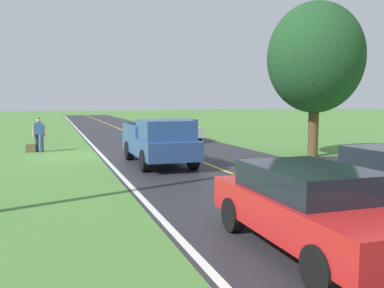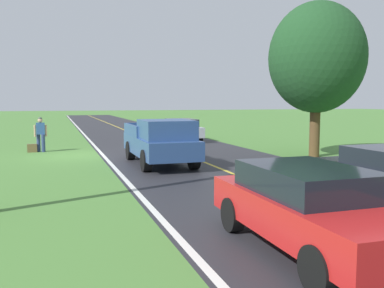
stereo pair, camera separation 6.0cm
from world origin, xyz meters
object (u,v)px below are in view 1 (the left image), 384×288
Objects in this scene: suitcase_carried at (30,148)px; pickup_truck_passing at (160,141)px; hitchhiker_walking at (39,132)px; sedan_ahead_same_lane at (312,206)px; tree_far_side_near at (315,58)px; sedan_near_oncoming at (179,129)px.

pickup_truck_passing reaches higher than suitcase_carried.
hitchhiker_walking reaches higher than suitcase_carried.
suitcase_carried is at bearing -72.24° from sedan_ahead_same_lane.
suitcase_carried is 0.07× the size of tree_far_side_near.
suitcase_carried is at bearing -49.91° from pickup_truck_passing.
suitcase_carried is 7.93m from pickup_truck_passing.
sedan_ahead_same_lane and sedan_near_oncoming have the same top height.
pickup_truck_passing is (-5.08, 6.04, 0.76)m from suitcase_carried.
hitchhiker_walking is at bearing -26.14° from tree_far_side_near.
sedan_ahead_same_lane is at bearing 14.36° from suitcase_carried.
sedan_near_oncoming is (-3.59, -19.65, 0.00)m from sedan_ahead_same_lane.
hitchhiker_walking is at bearing -73.69° from sedan_ahead_same_lane.
hitchhiker_walking is 13.74m from tree_far_side_near.
sedan_ahead_same_lane is 0.99× the size of sedan_near_oncoming.
hitchhiker_walking is 16.93m from sedan_ahead_same_lane.
sedan_ahead_same_lane is at bearing 55.35° from tree_far_side_near.
tree_far_side_near is 1.56× the size of sedan_near_oncoming.
sedan_near_oncoming reaches higher than suitcase_carried.
tree_far_side_near is at bearing 111.18° from sedan_near_oncoming.
sedan_ahead_same_lane is (-4.75, 16.25, -0.23)m from hitchhiker_walking.
tree_far_side_near is at bearing 153.86° from hitchhiker_walking.
hitchhiker_walking is 3.80× the size of suitcase_carried.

